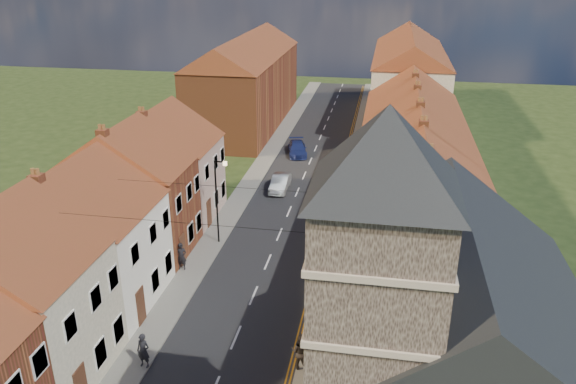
# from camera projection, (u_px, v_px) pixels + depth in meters

# --- Properties ---
(road) EXTENTS (7.00, 90.00, 0.02)m
(road) POSITION_uv_depth(u_px,v_px,m) (297.00, 192.00, 47.45)
(road) COLOR black
(road) RESTS_ON ground
(pavement_left) EXTENTS (1.80, 90.00, 0.12)m
(pavement_left) POSITION_uv_depth(u_px,v_px,m) (247.00, 188.00, 48.14)
(pavement_left) COLOR gray
(pavement_left) RESTS_ON ground
(pavement_right) EXTENTS (1.80, 90.00, 0.12)m
(pavement_right) POSITION_uv_depth(u_px,v_px,m) (349.00, 195.00, 46.72)
(pavement_right) COLOR gray
(pavement_right) RESTS_ON ground
(church) EXTENTS (11.25, 14.25, 15.20)m
(church) POSITION_uv_depth(u_px,v_px,m) (441.00, 346.00, 19.44)
(church) COLOR #2C221E
(church) RESTS_ON ground
(cottage_r_tudor) EXTENTS (8.30, 5.20, 9.00)m
(cottage_r_tudor) POSITION_uv_depth(u_px,v_px,m) (423.00, 253.00, 28.52)
(cottage_r_tudor) COLOR #A8A68D
(cottage_r_tudor) RESTS_ON ground
(cottage_r_white_near) EXTENTS (8.30, 6.00, 9.00)m
(cottage_r_white_near) POSITION_uv_depth(u_px,v_px,m) (420.00, 209.00, 33.41)
(cottage_r_white_near) COLOR white
(cottage_r_white_near) RESTS_ON ground
(cottage_r_cream_mid) EXTENTS (8.30, 5.20, 9.00)m
(cottage_r_cream_mid) POSITION_uv_depth(u_px,v_px,m) (417.00, 177.00, 38.32)
(cottage_r_cream_mid) COLOR #A8A68D
(cottage_r_cream_mid) RESTS_ON ground
(cottage_r_pink) EXTENTS (8.30, 6.00, 9.00)m
(cottage_r_pink) POSITION_uv_depth(u_px,v_px,m) (414.00, 152.00, 43.23)
(cottage_r_pink) COLOR #C1A299
(cottage_r_pink) RESTS_ON ground
(cottage_r_white_far) EXTENTS (8.30, 5.20, 9.00)m
(cottage_r_white_far) POSITION_uv_depth(u_px,v_px,m) (412.00, 133.00, 48.13)
(cottage_r_white_far) COLOR white
(cottage_r_white_far) RESTS_ON ground
(cottage_r_cream_far) EXTENTS (8.30, 6.00, 9.00)m
(cottage_r_cream_far) POSITION_uv_depth(u_px,v_px,m) (411.00, 116.00, 53.04)
(cottage_r_cream_far) COLOR #A8A68D
(cottage_r_cream_far) RESTS_ON ground
(cottage_l_cream) EXTENTS (8.30, 6.30, 9.10)m
(cottage_l_cream) POSITION_uv_depth(u_px,v_px,m) (4.00, 293.00, 25.00)
(cottage_l_cream) COLOR #A8A68D
(cottage_l_cream) RESTS_ON ground
(cottage_l_white) EXTENTS (8.30, 6.90, 8.80)m
(cottage_l_white) POSITION_uv_depth(u_px,v_px,m) (79.00, 232.00, 30.88)
(cottage_l_white) COLOR white
(cottage_l_white) RESTS_ON ground
(cottage_l_brick_mid) EXTENTS (8.30, 5.70, 9.10)m
(cottage_l_brick_mid) POSITION_uv_depth(u_px,v_px,m) (127.00, 188.00, 36.36)
(cottage_l_brick_mid) COLOR brown
(cottage_l_brick_mid) RESTS_ON ground
(cottage_l_pink) EXTENTS (8.30, 6.30, 8.80)m
(cottage_l_pink) POSITION_uv_depth(u_px,v_px,m) (161.00, 161.00, 41.69)
(cottage_l_pink) COLOR #C1A299
(cottage_l_pink) RESTS_ON ground
(block_right_far) EXTENTS (8.30, 24.20, 10.50)m
(block_right_far) POSITION_uv_depth(u_px,v_px,m) (408.00, 77.00, 66.63)
(block_right_far) COLOR #A8A68D
(block_right_far) RESTS_ON ground
(block_left_far) EXTENTS (8.30, 24.20, 10.50)m
(block_left_far) POSITION_uv_depth(u_px,v_px,m) (246.00, 79.00, 65.09)
(block_left_far) COLOR brown
(block_left_far) RESTS_ON ground
(lamppost) EXTENTS (0.88, 0.15, 6.00)m
(lamppost) POSITION_uv_depth(u_px,v_px,m) (218.00, 196.00, 37.62)
(lamppost) COLOR black
(lamppost) RESTS_ON pavement_left
(car_mid) EXTENTS (1.37, 3.92, 1.29)m
(car_mid) POSITION_uv_depth(u_px,v_px,m) (280.00, 183.00, 47.73)
(car_mid) COLOR #96999D
(car_mid) RESTS_ON ground
(car_far) EXTENTS (2.64, 4.56, 1.24)m
(car_far) POSITION_uv_depth(u_px,v_px,m) (297.00, 149.00, 56.38)
(car_far) COLOR navy
(car_far) RESTS_ON ground
(pedestrian_left) EXTENTS (0.72, 0.53, 1.80)m
(pedestrian_left) POSITION_uv_depth(u_px,v_px,m) (143.00, 351.00, 26.72)
(pedestrian_left) COLOR black
(pedestrian_left) RESTS_ON pavement_left
(pedestrian_right) EXTENTS (1.05, 0.88, 1.92)m
(pedestrian_right) POSITION_uv_depth(u_px,v_px,m) (301.00, 351.00, 26.60)
(pedestrian_right) COLOR #282320
(pedestrian_right) RESTS_ON pavement_right
(pedestrian_left_b) EXTENTS (0.71, 0.52, 1.80)m
(pedestrian_left_b) POSITION_uv_depth(u_px,v_px,m) (181.00, 256.00, 35.17)
(pedestrian_left_b) COLOR black
(pedestrian_left_b) RESTS_ON pavement_left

